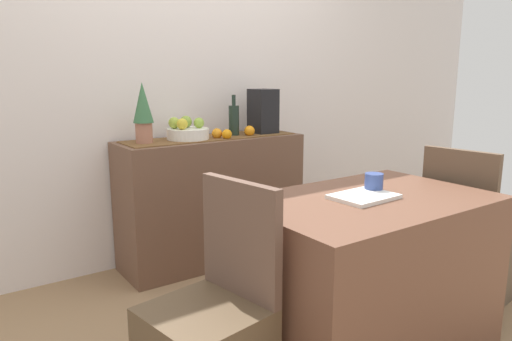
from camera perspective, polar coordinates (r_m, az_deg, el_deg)
The scene contains 19 objects.
ground_plane at distance 2.73m, azimuth 3.90°, elevation -16.89°, with size 6.40×6.40×0.02m, color #987653.
room_wall_rear at distance 3.40m, azimuth -8.61°, elevation 12.46°, with size 6.40×0.06×2.70m, color silver.
sideboard_console at distance 3.31m, azimuth -5.21°, elevation -3.51°, with size 1.27×0.42×0.86m, color brown.
table_runner at distance 3.22m, azimuth -5.36°, elevation 3.95°, with size 1.19×0.32×0.01m, color brown.
fruit_bowl at distance 3.14m, azimuth -8.14°, elevation 4.38°, with size 0.27×0.27×0.07m, color white.
apple_center at distance 3.14m, azimuth -6.85°, elevation 5.68°, with size 0.07×0.07×0.07m, color #8DB33E.
apple_upper at distance 3.17m, azimuth -8.39°, elevation 5.79°, with size 0.08×0.08×0.08m, color olive.
apple_right at distance 3.07m, azimuth -8.82°, elevation 5.52°, with size 0.07×0.07×0.07m, color gold.
apple_left at distance 3.13m, azimuth -9.77°, elevation 5.64°, with size 0.07×0.07×0.07m, color #9AB33D.
wine_bottle at distance 3.30m, azimuth -2.66°, elevation 6.06°, with size 0.07×0.07×0.28m.
coffee_maker at distance 3.44m, azimuth 0.84°, elevation 7.08°, with size 0.16×0.18×0.32m, color black.
potted_plant at distance 3.00m, azimuth -13.36°, elevation 6.95°, with size 0.12×0.12×0.38m.
orange_loose_far at distance 3.15m, azimuth -3.50°, elevation 4.35°, with size 0.07×0.07×0.07m, color orange.
orange_loose_end at distance 3.18m, azimuth -4.69°, elevation 4.44°, with size 0.07×0.07×0.07m, color orange.
orange_loose_mid at distance 3.30m, azimuth -0.79°, elevation 4.76°, with size 0.07×0.07×0.07m, color orange.
dining_table at distance 2.33m, azimuth 12.89°, elevation -12.01°, with size 1.14×0.74×0.74m, color brown.
open_book at distance 2.19m, azimuth 12.76°, elevation -3.06°, with size 0.28×0.21×0.02m, color white.
coffee_cup at distance 2.30m, azimuth 13.91°, elevation -1.46°, with size 0.09×0.09×0.09m, color #364B8D.
chair_by_corner at distance 3.00m, azimuth 23.77°, elevation -9.42°, with size 0.45×0.45×0.90m.
Camera 1 is at (-1.51, -1.86, 1.29)m, focal length 33.44 mm.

